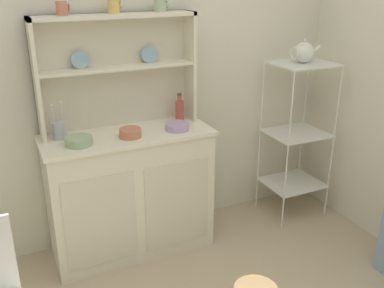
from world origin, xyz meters
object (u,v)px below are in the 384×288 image
hutch_shelf_unit (116,63)px  utensil_jar (59,130)px  bakers_rack (297,127)px  porcelain_teapot (304,52)px  cup_terracotta_0 (62,8)px  bowl_mixing_large (79,141)px  hutch_cabinet (130,192)px  jam_bottle (180,110)px

hutch_shelf_unit → utensil_jar: 0.56m
hutch_shelf_unit → bakers_rack: hutch_shelf_unit is taller
utensil_jar → porcelain_teapot: porcelain_teapot is taller
utensil_jar → cup_terracotta_0: bearing=24.0°
bakers_rack → bowl_mixing_large: bearing=-179.4°
bakers_rack → bowl_mixing_large: size_ratio=7.43×
hutch_cabinet → hutch_shelf_unit: bearing=90.0°
bakers_rack → bowl_mixing_large: (-1.66, -0.02, 0.16)m
hutch_cabinet → jam_bottle: (0.41, 0.09, 0.51)m
bowl_mixing_large → jam_bottle: size_ratio=0.83×
bowl_mixing_large → jam_bottle: 0.75m
hutch_shelf_unit → bowl_mixing_large: bearing=-143.6°
hutch_cabinet → jam_bottle: 0.66m
bakers_rack → bowl_mixing_large: 1.66m
bakers_rack → bowl_mixing_large: bakers_rack is taller
hutch_shelf_unit → porcelain_teapot: size_ratio=4.33×
hutch_cabinet → porcelain_teapot: size_ratio=4.63×
jam_bottle → porcelain_teapot: (0.92, -0.14, 0.35)m
bakers_rack → jam_bottle: (-0.92, 0.14, 0.21)m
hutch_cabinet → bakers_rack: bakers_rack is taller
bakers_rack → utensil_jar: size_ratio=5.13×
bowl_mixing_large → porcelain_teapot: bearing=0.6°
hutch_shelf_unit → utensil_jar: hutch_shelf_unit is taller
bowl_mixing_large → utensil_jar: bearing=119.7°
utensil_jar → porcelain_teapot: (1.74, -0.13, 0.38)m
hutch_cabinet → jam_bottle: jam_bottle is taller
utensil_jar → porcelain_teapot: bearing=-4.4°
hutch_shelf_unit → cup_terracotta_0: 0.47m
bowl_mixing_large → jam_bottle: bearing=12.3°
utensil_jar → porcelain_teapot: 1.79m
hutch_cabinet → utensil_jar: utensil_jar is taller
porcelain_teapot → cup_terracotta_0: bearing=173.8°
porcelain_teapot → utensil_jar: bearing=175.6°
bakers_rack → jam_bottle: bearing=171.3°
bowl_mixing_large → utensil_jar: 0.18m
jam_bottle → cup_terracotta_0: bearing=177.1°
bowl_mixing_large → utensil_jar: size_ratio=0.69×
cup_terracotta_0 → jam_bottle: cup_terracotta_0 is taller
cup_terracotta_0 → bowl_mixing_large: (-0.01, -0.20, -0.75)m
utensil_jar → porcelain_teapot: size_ratio=1.00×
utensil_jar → bowl_mixing_large: bearing=-60.3°
cup_terracotta_0 → utensil_jar: size_ratio=0.34×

